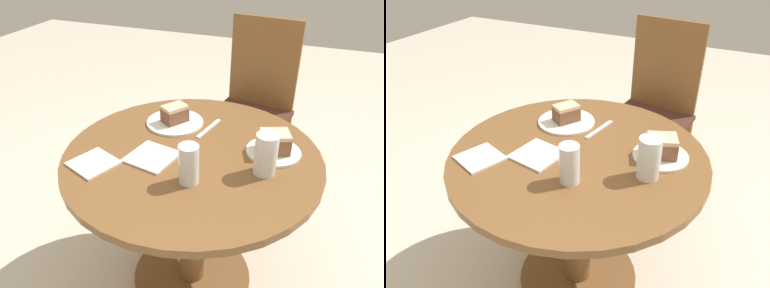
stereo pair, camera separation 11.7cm
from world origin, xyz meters
The scene contains 12 objects.
ground_plane centered at (0.00, 0.00, 0.00)m, with size 8.00×8.00×0.00m, color beige.
table centered at (0.00, 0.00, 0.51)m, with size 0.98×0.98×0.70m.
chair centered at (0.05, 0.85, 0.52)m, with size 0.49×0.53×1.00m.
plate_near centered at (-0.15, 0.20, 0.71)m, with size 0.25×0.25×0.01m.
plate_far centered at (0.29, 0.11, 0.71)m, with size 0.21×0.21×0.01m.
cake_slice_near centered at (-0.15, 0.20, 0.75)m, with size 0.12×0.13×0.07m.
cake_slice_far centered at (0.29, 0.11, 0.75)m, with size 0.13×0.12×0.08m.
glass_lemonade centered at (0.28, -0.03, 0.77)m, with size 0.08×0.08×0.15m.
glass_water centered at (0.05, -0.17, 0.77)m, with size 0.07×0.07×0.14m.
napkin_stack centered at (-0.13, -0.08, 0.70)m, with size 0.19×0.19×0.01m.
fork centered at (0.00, 0.20, 0.70)m, with size 0.05×0.18×0.00m.
napkin_side centered at (-0.31, -0.20, 0.70)m, with size 0.19×0.19×0.01m.
Camera 2 is at (0.53, -1.07, 1.47)m, focal length 35.00 mm.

